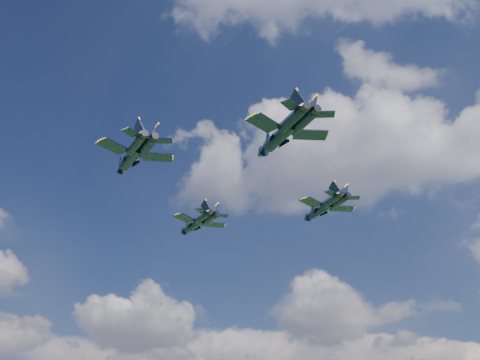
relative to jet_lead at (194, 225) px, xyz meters
name	(u,v)px	position (x,y,z in m)	size (l,w,h in m)	color
jet_lead	(194,225)	(0.00, 0.00, 0.00)	(13.14, 11.15, 3.34)	black
jet_left	(130,158)	(0.40, -24.95, 1.81)	(14.50, 13.32, 3.79)	black
jet_right	(320,210)	(24.26, 1.00, -0.14)	(12.64, 12.27, 3.39)	black
jet_slot	(278,137)	(23.95, -22.62, 2.09)	(15.15, 14.77, 4.07)	black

